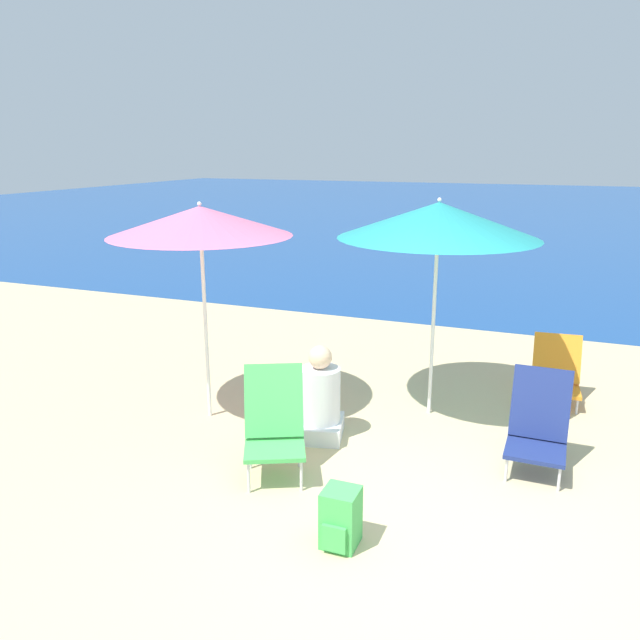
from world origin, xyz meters
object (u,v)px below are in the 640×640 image
at_px(beach_umbrella_teal, 438,220).
at_px(person_seated_near, 320,401).
at_px(backpack_green, 340,518).
at_px(beach_chair_orange, 556,372).
at_px(beach_umbrella_pink, 200,221).
at_px(beach_chair_green, 274,422).
at_px(beach_chair_navy, 538,424).

distance_m(beach_umbrella_teal, person_seated_near, 2.03).
height_order(beach_umbrella_teal, backpack_green, beach_umbrella_teal).
distance_m(person_seated_near, backpack_green, 1.68).
distance_m(beach_chair_orange, backpack_green, 3.47).
bearing_deg(beach_umbrella_pink, beach_chair_green, -35.47).
relative_size(person_seated_near, backpack_green, 2.17).
height_order(beach_chair_orange, backpack_green, beach_chair_orange).
bearing_deg(beach_chair_green, beach_chair_navy, -2.46).
height_order(beach_umbrella_teal, beach_umbrella_pink, beach_umbrella_teal).
height_order(beach_umbrella_pink, beach_chair_green, beach_umbrella_pink).
xyz_separation_m(person_seated_near, backpack_green, (0.74, -1.50, -0.15)).
distance_m(beach_umbrella_pink, person_seated_near, 2.02).
relative_size(beach_chair_green, backpack_green, 2.16).
distance_m(beach_umbrella_teal, beach_chair_orange, 2.18).
distance_m(beach_umbrella_pink, beach_chair_navy, 3.51).
bearing_deg(beach_umbrella_pink, beach_chair_orange, 27.46).
relative_size(beach_umbrella_teal, beach_chair_green, 2.44).
bearing_deg(beach_chair_green, beach_umbrella_pink, 118.93).
bearing_deg(beach_umbrella_teal, backpack_green, -92.56).
xyz_separation_m(beach_umbrella_teal, beach_umbrella_pink, (-2.06, -0.88, -0.00)).
height_order(beach_umbrella_teal, person_seated_near, beach_umbrella_teal).
height_order(beach_chair_navy, person_seated_near, person_seated_near).
bearing_deg(backpack_green, beach_umbrella_teal, 87.44).
xyz_separation_m(beach_umbrella_teal, beach_chair_orange, (1.18, 0.81, -1.65)).
height_order(beach_chair_green, backpack_green, beach_chair_green).
xyz_separation_m(beach_chair_orange, person_seated_near, (-2.03, -1.72, 0.03)).
bearing_deg(beach_umbrella_pink, person_seated_near, -1.38).
bearing_deg(backpack_green, beach_umbrella_pink, 141.91).
bearing_deg(beach_chair_navy, person_seated_near, -176.26).
relative_size(beach_umbrella_teal, beach_umbrella_pink, 1.01).
relative_size(beach_chair_orange, beach_chair_green, 0.79).
xyz_separation_m(beach_umbrella_pink, backpack_green, (1.95, -1.53, -1.76)).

